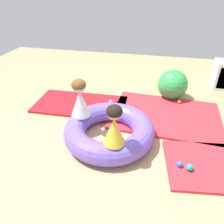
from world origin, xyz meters
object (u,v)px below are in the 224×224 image
object	(u,v)px
play_ball_orange	(179,102)
play_ball_teal	(190,168)
child_in_yellow	(114,125)
play_ball_blue	(180,164)
play_ball_pink	(111,102)
child_in_white	(80,98)
exercise_ball_large	(173,85)
inflatable_cushion	(109,130)

from	to	relation	value
play_ball_orange	play_ball_teal	size ratio (longest dim) A/B	0.77
child_in_yellow	play_ball_blue	bearing A→B (deg)	115.00
child_in_yellow	play_ball_teal	distance (m)	1.03
play_ball_pink	play_ball_blue	world-z (taller)	play_ball_pink
play_ball_pink	play_ball_teal	distance (m)	1.80
child_in_yellow	play_ball_pink	xyz separation A→B (m)	(-0.32, 1.31, -0.46)
play_ball_pink	play_ball_blue	xyz separation A→B (m)	(1.12, -1.28, -0.01)
child_in_white	play_ball_blue	xyz separation A→B (m)	(1.39, -0.47, -0.49)
play_ball_blue	play_ball_teal	xyz separation A→B (m)	(0.11, -0.03, 0.01)
child_in_white	play_ball_orange	size ratio (longest dim) A/B	8.70
play_ball_pink	child_in_white	bearing A→B (deg)	-108.12
child_in_yellow	exercise_ball_large	xyz separation A→B (m)	(0.74, 1.87, -0.27)
child_in_yellow	play_ball_pink	world-z (taller)	child_in_yellow
play_ball_teal	play_ball_pink	bearing A→B (deg)	133.32
child_in_yellow	play_ball_blue	world-z (taller)	child_in_yellow
child_in_white	play_ball_orange	world-z (taller)	child_in_white
child_in_white	play_ball_teal	size ratio (longest dim) A/B	6.72
play_ball_teal	exercise_ball_large	xyz separation A→B (m)	(-0.18, 1.87, 0.20)
child_in_yellow	inflatable_cushion	bearing A→B (deg)	-136.10
play_ball_teal	exercise_ball_large	size ratio (longest dim) A/B	0.15
inflatable_cushion	exercise_ball_large	distance (m)	1.71
play_ball_blue	play_ball_teal	bearing A→B (deg)	-16.71
child_in_white	play_ball_pink	bearing A→B (deg)	-138.25
child_in_white	play_ball_orange	distance (m)	1.90
child_in_white	play_ball_teal	distance (m)	1.65
play_ball_orange	play_ball_pink	bearing A→B (deg)	-166.28
play_ball_pink	play_ball_orange	size ratio (longest dim) A/B	1.45
child_in_white	exercise_ball_large	world-z (taller)	child_in_white
inflatable_cushion	child_in_white	size ratio (longest dim) A/B	2.34
child_in_white	play_ball_pink	size ratio (longest dim) A/B	6.01
play_ball_teal	exercise_ball_large	distance (m)	1.89
play_ball_teal	play_ball_orange	bearing A→B (deg)	91.15
child_in_yellow	exercise_ball_large	distance (m)	2.02
inflatable_cushion	child_in_yellow	xyz separation A→B (m)	(0.16, -0.41, 0.40)
play_ball_orange	exercise_ball_large	distance (m)	0.37
inflatable_cushion	play_ball_orange	distance (m)	1.58
play_ball_teal	child_in_white	bearing A→B (deg)	161.31
child_in_white	play_ball_blue	bearing A→B (deg)	131.03
inflatable_cushion	child_in_white	bearing A→B (deg)	167.78
child_in_white	play_ball_teal	world-z (taller)	child_in_white
play_ball_orange	play_ball_blue	size ratio (longest dim) A/B	0.91
child_in_white	child_in_yellow	world-z (taller)	child_in_white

